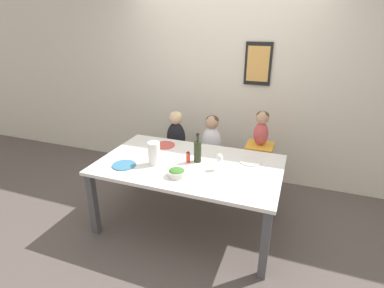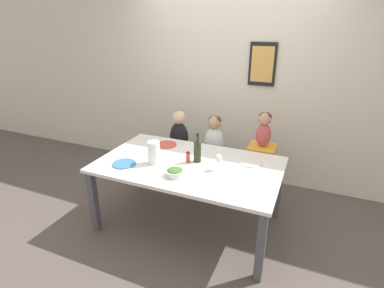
{
  "view_description": "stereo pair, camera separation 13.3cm",
  "coord_description": "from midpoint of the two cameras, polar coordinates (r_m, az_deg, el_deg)",
  "views": [
    {
      "loc": [
        0.98,
        -2.55,
        2.07
      ],
      "look_at": [
        0.0,
        0.08,
        0.91
      ],
      "focal_mm": 28.0,
      "sensor_mm": 36.0,
      "label": 1
    },
    {
      "loc": [
        1.1,
        -2.5,
        2.07
      ],
      "look_at": [
        0.0,
        0.08,
        0.91
      ],
      "focal_mm": 28.0,
      "sensor_mm": 36.0,
      "label": 2
    }
  ],
  "objects": [
    {
      "name": "ground_plane",
      "position": [
        3.43,
        -1.65,
        -14.68
      ],
      "size": [
        14.0,
        14.0,
        0.0
      ],
      "primitive_type": "plane",
      "color": "#564C47"
    },
    {
      "name": "wall_back",
      "position": [
        4.04,
        5.28,
        12.13
      ],
      "size": [
        10.0,
        0.09,
        2.7
      ],
      "color": "beige",
      "rests_on": "ground_plane"
    },
    {
      "name": "dining_table",
      "position": [
        3.08,
        -1.78,
        -4.97
      ],
      "size": [
        1.84,
        1.1,
        0.73
      ],
      "color": "white",
      "rests_on": "ground_plane"
    },
    {
      "name": "chair_far_left",
      "position": [
        4.01,
        -3.92,
        -2.47
      ],
      "size": [
        0.37,
        0.37,
        0.46
      ],
      "color": "silver",
      "rests_on": "ground_plane"
    },
    {
      "name": "chair_far_center",
      "position": [
        3.85,
        2.68,
        -3.53
      ],
      "size": [
        0.37,
        0.37,
        0.46
      ],
      "color": "silver",
      "rests_on": "ground_plane"
    },
    {
      "name": "chair_right_highchair",
      "position": [
        3.67,
        11.56,
        -2.66
      ],
      "size": [
        0.31,
        0.31,
        0.71
      ],
      "color": "silver",
      "rests_on": "ground_plane"
    },
    {
      "name": "person_child_left",
      "position": [
        3.87,
        -4.05,
        2.31
      ],
      "size": [
        0.25,
        0.2,
        0.54
      ],
      "color": "black",
      "rests_on": "chair_far_left"
    },
    {
      "name": "person_child_center",
      "position": [
        3.71,
        2.78,
        1.41
      ],
      "size": [
        0.25,
        0.2,
        0.54
      ],
      "color": "silver",
      "rests_on": "chair_far_center"
    },
    {
      "name": "person_baby_right",
      "position": [
        3.52,
        12.07,
        3.31
      ],
      "size": [
        0.17,
        0.15,
        0.41
      ],
      "color": "#C64C4C",
      "rests_on": "chair_right_highchair"
    },
    {
      "name": "wine_bottle",
      "position": [
        3.03,
        -0.19,
        -1.32
      ],
      "size": [
        0.08,
        0.08,
        0.31
      ],
      "color": "#232D19",
      "rests_on": "dining_table"
    },
    {
      "name": "paper_towel_roll",
      "position": [
        3.01,
        -8.48,
        -1.79
      ],
      "size": [
        0.12,
        0.12,
        0.23
      ],
      "color": "white",
      "rests_on": "dining_table"
    },
    {
      "name": "wine_glass_near",
      "position": [
        2.88,
        3.9,
        -2.79
      ],
      "size": [
        0.07,
        0.07,
        0.17
      ],
      "color": "white",
      "rests_on": "dining_table"
    },
    {
      "name": "salad_bowl_large",
      "position": [
        2.79,
        -4.31,
        -5.45
      ],
      "size": [
        0.17,
        0.17,
        0.08
      ],
      "color": "silver",
      "rests_on": "dining_table"
    },
    {
      "name": "dinner_plate_front_left",
      "position": [
        3.08,
        -14.03,
        -3.93
      ],
      "size": [
        0.24,
        0.24,
        0.01
      ],
      "color": "teal",
      "rests_on": "dining_table"
    },
    {
      "name": "dinner_plate_back_left",
      "position": [
        3.49,
        -6.33,
        -0.21
      ],
      "size": [
        0.24,
        0.24,
        0.01
      ],
      "color": "#D14C47",
      "rests_on": "dining_table"
    },
    {
      "name": "dinner_plate_back_right",
      "position": [
        3.12,
        9.88,
        -3.24
      ],
      "size": [
        0.24,
        0.24,
        0.01
      ],
      "color": "silver",
      "rests_on": "dining_table"
    },
    {
      "name": "condiment_bottle_hot_sauce",
      "position": [
        3.04,
        -2.0,
        -2.46
      ],
      "size": [
        0.04,
        0.04,
        0.13
      ],
      "color": "red",
      "rests_on": "dining_table"
    }
  ]
}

